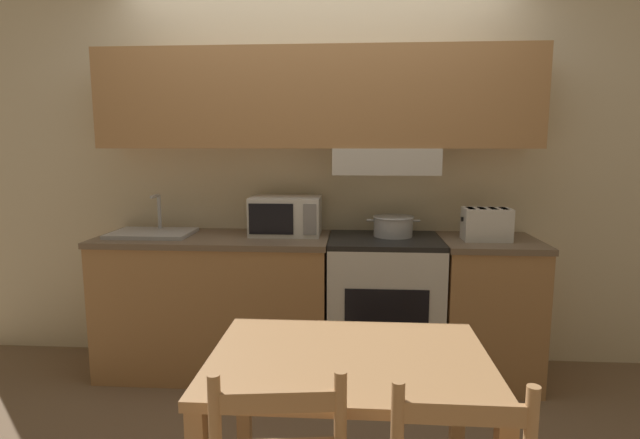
# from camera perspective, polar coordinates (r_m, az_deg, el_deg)

# --- Properties ---
(ground_plane) EXTENTS (16.00, 16.00, 0.00)m
(ground_plane) POSITION_cam_1_polar(r_m,az_deg,el_deg) (3.65, -0.22, -15.12)
(ground_plane) COLOR #7F664C
(wall_back) EXTENTS (5.12, 0.38, 2.55)m
(wall_back) POSITION_cam_1_polar(r_m,az_deg,el_deg) (3.28, -0.09, 8.84)
(wall_back) COLOR beige
(wall_back) RESTS_ON ground_plane
(lower_counter_main) EXTENTS (1.45, 0.58, 0.89)m
(lower_counter_main) POSITION_cam_1_polar(r_m,az_deg,el_deg) (3.33, -11.79, -9.40)
(lower_counter_main) COLOR tan
(lower_counter_main) RESTS_ON ground_plane
(lower_counter_right_stub) EXTENTS (0.58, 0.58, 0.89)m
(lower_counter_right_stub) POSITION_cam_1_polar(r_m,az_deg,el_deg) (3.32, 18.53, -9.74)
(lower_counter_right_stub) COLOR tan
(lower_counter_right_stub) RESTS_ON ground_plane
(stove_range) EXTENTS (0.69, 0.56, 0.89)m
(stove_range) POSITION_cam_1_polar(r_m,az_deg,el_deg) (3.22, 7.26, -9.93)
(stove_range) COLOR silver
(stove_range) RESTS_ON ground_plane
(cooking_pot) EXTENTS (0.33, 0.26, 0.13)m
(cooking_pot) POSITION_cam_1_polar(r_m,az_deg,el_deg) (3.17, 8.36, -0.68)
(cooking_pot) COLOR #B7BABF
(cooking_pot) RESTS_ON stove_range
(microwave) EXTENTS (0.44, 0.31, 0.24)m
(microwave) POSITION_cam_1_polar(r_m,az_deg,el_deg) (3.20, -3.92, 0.45)
(microwave) COLOR silver
(microwave) RESTS_ON lower_counter_main
(toaster) EXTENTS (0.29, 0.17, 0.20)m
(toaster) POSITION_cam_1_polar(r_m,az_deg,el_deg) (3.16, 18.49, -0.50)
(toaster) COLOR silver
(toaster) RESTS_ON lower_counter_right_stub
(sink_basin) EXTENTS (0.50, 0.35, 0.25)m
(sink_basin) POSITION_cam_1_polar(r_m,az_deg,el_deg) (3.35, -18.63, -1.40)
(sink_basin) COLOR #B7BABF
(sink_basin) RESTS_ON lower_counter_main
(dining_table) EXTENTS (0.99, 0.70, 0.73)m
(dining_table) POSITION_cam_1_polar(r_m,az_deg,el_deg) (1.88, 3.33, -18.45)
(dining_table) COLOR tan
(dining_table) RESTS_ON ground_plane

